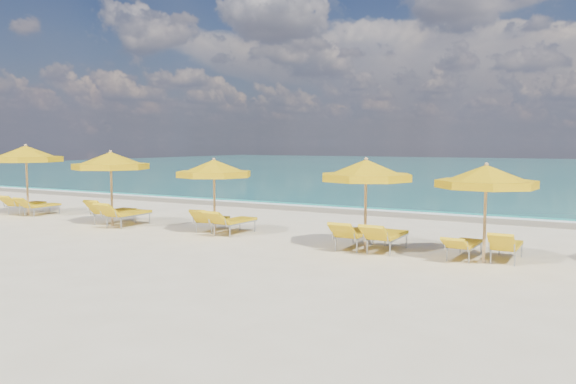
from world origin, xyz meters
The scene contains 20 objects.
ground_plane centered at (0.00, 0.00, 0.00)m, with size 120.00×120.00×0.00m, color beige.
ocean centered at (0.00, 48.00, 0.00)m, with size 120.00×80.00×0.30m, color #136F68.
wet_sand_band centered at (0.00, 7.40, 0.00)m, with size 120.00×2.60×0.01m, color tan.
foam_line centered at (0.00, 8.20, 0.00)m, with size 120.00×1.20×0.03m, color white.
whitecap_near centered at (-6.00, 17.00, 0.00)m, with size 14.00×0.36×0.05m, color white.
umbrella_1 centered at (-10.38, 0.28, 2.24)m, with size 2.73×2.73×2.63m.
umbrella_2 centered at (-5.54, -0.20, 2.08)m, with size 2.44×2.44×2.43m.
umbrella_3 centered at (-1.65, 0.05, 1.91)m, with size 2.40×2.40×2.24m.
umbrella_4 centered at (3.14, -0.21, 1.98)m, with size 2.38×2.38×2.32m.
umbrella_5 centered at (5.96, -0.24, 1.91)m, with size 2.75×2.75×2.24m.
lounger_1_left centered at (-10.75, 0.45, 0.22)m, with size 0.81×1.85×0.80m.
lounger_1_right centered at (-9.88, 0.46, 0.21)m, with size 0.61×1.69×0.75m.
lounger_2_left centered at (-5.98, 0.29, 0.23)m, with size 0.72×1.87×0.88m.
lounger_2_right centered at (-5.04, -0.03, 0.24)m, with size 0.73×2.01×0.88m.
lounger_3_left centered at (-2.09, 0.52, 0.20)m, with size 0.78×1.69×0.77m.
lounger_3_right centered at (-1.17, 0.35, 0.23)m, with size 0.70×1.90×0.80m.
lounger_4_left centered at (2.77, -0.01, 0.23)m, with size 0.68×1.87×0.81m.
lounger_4_right centered at (3.62, 0.01, 0.23)m, with size 0.67×1.94×0.82m.
lounger_5_left centered at (5.47, 0.04, 0.20)m, with size 0.64×1.71×0.64m.
lounger_5_right centered at (6.36, 0.24, 0.21)m, with size 0.59×1.65×0.78m.
Camera 1 is at (8.13, -13.11, 2.66)m, focal length 35.00 mm.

